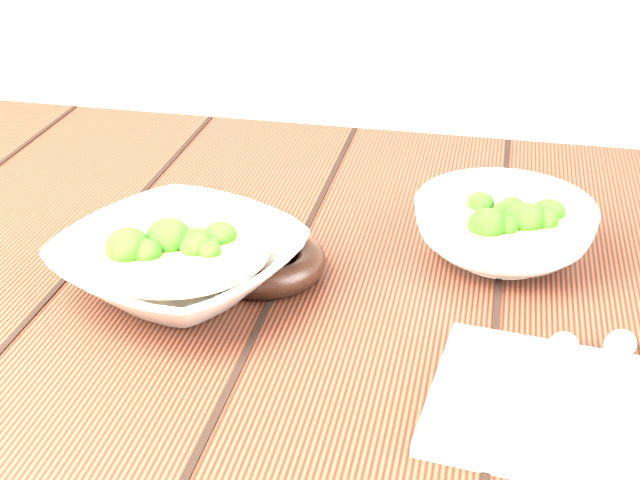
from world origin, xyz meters
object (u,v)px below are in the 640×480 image
soup_bowl_back (504,228)px  trivet (266,261)px  table (304,384)px  soup_bowl_front (179,262)px  napkin (564,409)px

soup_bowl_back → trivet: bearing=-158.6°
table → soup_bowl_back: bearing=26.8°
table → soup_bowl_front: bearing=-162.4°
soup_bowl_back → trivet: (-0.22, -0.09, -0.02)m
soup_bowl_front → trivet: bearing=29.6°
soup_bowl_back → napkin: bearing=-77.3°
soup_bowl_front → trivet: 0.08m
table → napkin: napkin is taller
soup_bowl_back → trivet: soup_bowl_back is taller
soup_bowl_front → napkin: (0.34, -0.11, -0.02)m
table → napkin: (0.23, -0.15, 0.13)m
soup_bowl_back → table: bearing=-153.2°
soup_bowl_front → napkin: soup_bowl_front is taller
napkin → table: bearing=154.2°
trivet → napkin: trivet is taller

